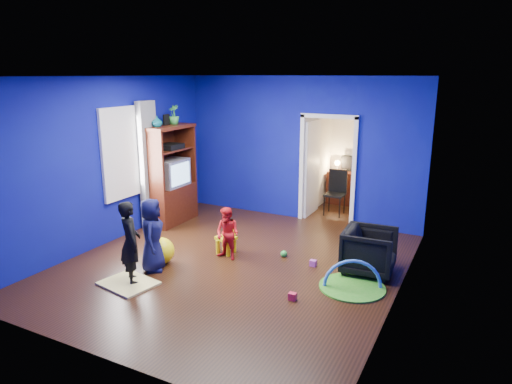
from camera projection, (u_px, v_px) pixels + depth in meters
The scene contains 32 objects.
floor at pixel (233, 265), 7.22m from camera, with size 5.00×5.50×0.01m, color black.
ceiling at pixel (231, 76), 6.49m from camera, with size 5.00×5.50×0.01m, color white.
wall_back at pixel (300, 149), 9.22m from camera, with size 5.00×0.02×2.90m, color #0B0C7F.
wall_front at pixel (92, 230), 4.49m from camera, with size 5.00×0.02×2.90m, color #0B0C7F.
wall_left at pixel (108, 161), 7.96m from camera, with size 0.02×5.50×2.90m, color #0B0C7F.
wall_right at pixel (403, 195), 5.75m from camera, with size 0.02×5.50×2.90m, color #0B0C7F.
alcove at pixel (341, 155), 9.76m from camera, with size 1.00×1.75×2.50m, color silver, non-canonical shape.
armchair at pixel (369, 251), 6.86m from camera, with size 0.74×0.76×0.70m, color black.
child_black at pixel (130, 242), 6.49m from camera, with size 0.44×0.29×1.22m, color black.
child_navy at pixel (152, 235), 6.90m from camera, with size 0.56×0.36×1.14m, color #0F143A.
toddler_red at pixel (227, 234), 7.35m from camera, with size 0.42×0.33×0.86m, color red.
vase at pixel (157, 121), 8.57m from camera, with size 0.20×0.20×0.21m, color #0D536A.
potted_plant at pixel (174, 115), 9.00m from camera, with size 0.21×0.21×0.38m, color #338D39.
tv_armoire at pixel (170, 175), 9.11m from camera, with size 0.58×1.14×1.96m, color #381209.
crt_tv at pixel (171, 173), 9.08m from camera, with size 0.46×0.70×0.54m, color silver.
yellow_blanket at pixel (128, 283), 6.56m from camera, with size 0.75×0.60×0.03m, color #F2E07A.
hopper_ball at pixel (161, 251), 7.23m from camera, with size 0.42×0.42×0.42m, color yellow.
kid_chair at pixel (226, 239), 7.64m from camera, with size 0.28×0.28×0.50m, color yellow.
play_mat at pixel (352, 287), 6.44m from camera, with size 0.93×0.93×0.02m, color green.
toy_arch at pixel (352, 287), 6.44m from camera, with size 0.83×0.83×0.05m, color #3F8CD8.
window_left at pixel (122, 153), 8.23m from camera, with size 0.03×0.95×1.55m, color white.
curtain at pixel (148, 164), 8.73m from camera, with size 0.14×0.42×2.40m, color slate.
doorway at pixel (328, 171), 9.06m from camera, with size 1.16×0.10×2.10m, color white.
study_desk at pixel (347, 188), 10.53m from camera, with size 0.88×0.44×0.75m, color #3D140A.
desk_monitor at pixel (350, 163), 10.49m from camera, with size 0.40×0.05×0.32m, color black.
desk_lamp at pixel (337, 163), 10.57m from camera, with size 0.14×0.14×0.14m, color #FFD88C.
folding_chair at pixel (335, 194), 9.68m from camera, with size 0.40×0.40×0.92m, color black.
book_shelf at pixel (352, 116), 10.21m from camera, with size 0.88×0.24×0.04m, color white.
toy_0 at pixel (292, 297), 6.09m from camera, with size 0.10×0.08×0.10m, color red.
toy_1 at pixel (383, 272), 6.84m from camera, with size 0.11×0.11×0.11m, color #26A2D9.
toy_2 at pixel (284, 254), 7.53m from camera, with size 0.11×0.11×0.11m, color green.
toy_3 at pixel (313, 263), 7.16m from camera, with size 0.10×0.08×0.10m, color #B945AE.
Camera 1 is at (3.37, -5.80, 2.94)m, focal length 32.00 mm.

